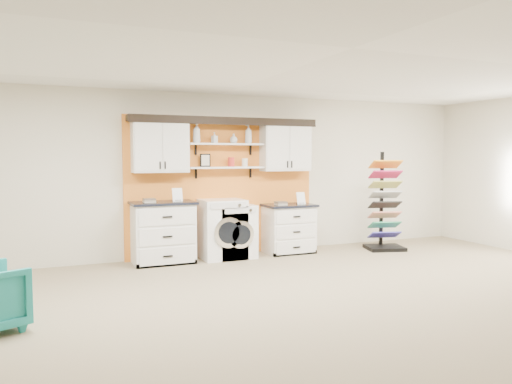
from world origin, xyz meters
name	(u,v)px	position (x,y,z in m)	size (l,w,h in m)	color
floor	(349,323)	(0.00, 0.00, 0.00)	(10.00, 10.00, 0.00)	#87775B
ceiling	(353,48)	(0.00, 0.00, 2.80)	(10.00, 10.00, 0.00)	white
wall_back	(222,175)	(0.00, 4.00, 1.40)	(10.00, 10.00, 0.00)	beige
accent_panel	(223,186)	(0.00, 3.96, 1.20)	(3.40, 0.07, 2.40)	orange
upper_cabinet_left	(160,147)	(-1.13, 3.79, 1.88)	(0.90, 0.35, 0.84)	white
upper_cabinet_right	(285,147)	(1.13, 3.79, 1.88)	(0.90, 0.35, 0.84)	white
shelf_lower	(226,168)	(0.00, 3.80, 1.53)	(1.32, 0.28, 0.03)	white
shelf_upper	(226,144)	(0.00, 3.80, 1.93)	(1.32, 0.28, 0.03)	white
crown_molding	(225,121)	(0.00, 3.81, 2.33)	(3.30, 0.41, 0.13)	black
picture_frame	(205,160)	(-0.35, 3.85, 1.66)	(0.18, 0.02, 0.22)	black
canister_red	(231,162)	(0.10, 3.80, 1.62)	(0.11, 0.11, 0.16)	red
canister_cream	(245,162)	(0.35, 3.80, 1.61)	(0.10, 0.10, 0.14)	silver
base_cabinet_left	(163,233)	(-1.13, 3.64, 0.50)	(1.02, 0.66, 1.00)	white
base_cabinet_right	(289,228)	(1.13, 3.64, 0.44)	(0.89, 0.66, 0.87)	white
washer	(222,229)	(-0.13, 3.64, 0.50)	(0.71, 0.71, 1.00)	white
dryer	(234,231)	(0.08, 3.64, 0.45)	(0.65, 0.71, 0.90)	white
sample_rack	(384,219)	(2.90, 3.22, 0.56)	(0.78, 0.71, 1.81)	black
soap_bottle_a	(197,133)	(-0.51, 3.80, 2.11)	(0.13, 0.13, 0.33)	silver
soap_bottle_b	(214,138)	(-0.20, 3.80, 2.04)	(0.08, 0.08, 0.18)	silver
soap_bottle_c	(234,138)	(0.14, 3.80, 2.03)	(0.13, 0.13, 0.17)	silver
soap_bottle_d	(248,134)	(0.42, 3.80, 2.10)	(0.12, 0.12, 0.32)	silver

